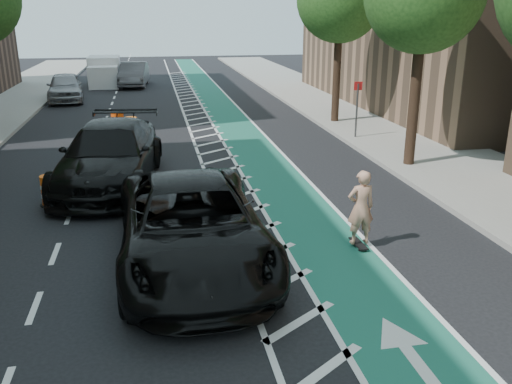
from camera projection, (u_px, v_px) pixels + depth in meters
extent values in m
plane|color=black|center=(207.00, 292.00, 10.60)|extent=(120.00, 120.00, 0.00)
cube|color=#1C6359|center=(259.00, 157.00, 20.45)|extent=(2.00, 90.00, 0.01)
cube|color=silver|center=(219.00, 159.00, 20.19)|extent=(1.40, 90.00, 0.01)
cube|color=gray|center=(418.00, 147.00, 21.59)|extent=(5.00, 90.00, 0.15)
cube|color=gray|center=(360.00, 150.00, 21.15)|extent=(0.12, 90.00, 0.16)
cylinder|color=#382619|center=(408.00, 103.00, 18.77)|extent=(0.36, 0.36, 4.40)
cylinder|color=#382619|center=(334.00, 77.00, 26.23)|extent=(0.36, 0.36, 4.40)
cylinder|color=#4C4C4C|center=(357.00, 112.00, 22.76)|extent=(0.08, 0.08, 2.40)
cube|color=red|center=(358.00, 86.00, 22.41)|extent=(0.35, 0.02, 0.35)
cube|color=black|center=(358.00, 243.00, 12.61)|extent=(0.23, 0.74, 0.03)
cylinder|color=black|center=(351.00, 242.00, 12.84)|extent=(0.03, 0.06, 0.06)
cylinder|color=black|center=(357.00, 241.00, 12.87)|extent=(0.03, 0.06, 0.06)
cylinder|color=black|center=(359.00, 250.00, 12.39)|extent=(0.03, 0.06, 0.06)
cylinder|color=black|center=(365.00, 250.00, 12.42)|extent=(0.03, 0.06, 0.06)
imported|color=tan|center=(361.00, 207.00, 12.33)|extent=(0.65, 0.44, 1.76)
imported|color=black|center=(192.00, 225.00, 11.49)|extent=(3.19, 6.65, 1.83)
imported|color=black|center=(110.00, 155.00, 16.89)|extent=(3.56, 6.94, 1.93)
imported|color=#95959A|center=(65.00, 87.00, 33.01)|extent=(2.54, 5.22, 1.72)
imported|color=#58575C|center=(134.00, 74.00, 39.68)|extent=(2.23, 5.35, 1.72)
cube|color=white|center=(105.00, 70.00, 40.80)|extent=(2.33, 3.33, 2.05)
cube|color=white|center=(103.00, 77.00, 38.60)|extent=(2.09, 1.69, 1.54)
cylinder|color=black|center=(90.00, 84.00, 38.17)|extent=(0.27, 0.72, 0.72)
cylinder|color=black|center=(117.00, 84.00, 38.54)|extent=(0.27, 0.72, 0.72)
cylinder|color=black|center=(94.00, 78.00, 41.59)|extent=(0.27, 0.72, 0.72)
cylinder|color=black|center=(118.00, 78.00, 41.96)|extent=(0.27, 0.72, 0.72)
cylinder|color=#FF610D|center=(50.00, 190.00, 15.25)|extent=(0.50, 0.50, 0.87)
cylinder|color=silver|center=(51.00, 195.00, 15.30)|extent=(0.51, 0.51, 0.12)
cylinder|color=silver|center=(50.00, 186.00, 15.21)|extent=(0.51, 0.51, 0.12)
cylinder|color=black|center=(52.00, 204.00, 15.38)|extent=(0.63, 0.63, 0.04)
cylinder|color=orange|center=(131.00, 128.00, 23.18)|extent=(0.55, 0.55, 0.95)
cylinder|color=silver|center=(131.00, 132.00, 23.23)|extent=(0.56, 0.56, 0.13)
cylinder|color=silver|center=(131.00, 125.00, 23.13)|extent=(0.56, 0.56, 0.13)
cylinder|color=black|center=(132.00, 139.00, 23.32)|extent=(0.69, 0.69, 0.04)
cylinder|color=#FF500D|center=(118.00, 123.00, 24.26)|extent=(0.56, 0.56, 0.96)
cylinder|color=silver|center=(118.00, 126.00, 24.31)|extent=(0.57, 0.57, 0.13)
cylinder|color=silver|center=(118.00, 120.00, 24.21)|extent=(0.57, 0.57, 0.13)
cylinder|color=black|center=(119.00, 133.00, 24.40)|extent=(0.71, 0.71, 0.04)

